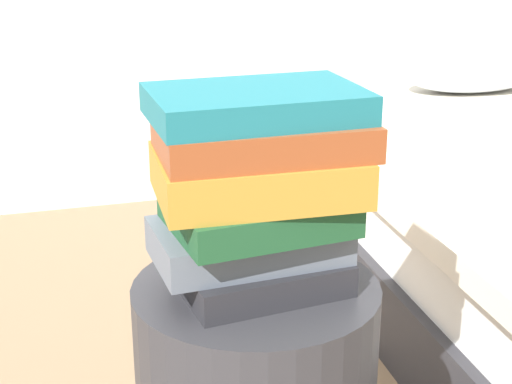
# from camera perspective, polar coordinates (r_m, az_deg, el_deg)

# --- Properties ---
(book_charcoal) EXTENTS (0.25, 0.18, 0.05)m
(book_charcoal) POSITION_cam_1_polar(r_m,az_deg,el_deg) (1.16, 0.42, -6.01)
(book_charcoal) COLOR #28282D
(book_charcoal) RESTS_ON side_table
(book_slate) EXTENTS (0.28, 0.18, 0.05)m
(book_slate) POSITION_cam_1_polar(r_m,az_deg,el_deg) (1.15, -0.53, -3.53)
(book_slate) COLOR slate
(book_slate) RESTS_ON book_charcoal
(book_forest) EXTENTS (0.26, 0.22, 0.05)m
(book_forest) POSITION_cam_1_polar(r_m,az_deg,el_deg) (1.12, -0.07, -1.39)
(book_forest) COLOR #1E512D
(book_forest) RESTS_ON book_slate
(book_ochre) EXTENTS (0.29, 0.21, 0.06)m
(book_ochre) POSITION_cam_1_polar(r_m,az_deg,el_deg) (1.10, 0.29, 1.29)
(book_ochre) COLOR #B7842D
(book_ochre) RESTS_ON book_forest
(book_rust) EXTENTS (0.29, 0.19, 0.05)m
(book_rust) POSITION_cam_1_polar(r_m,az_deg,el_deg) (1.08, 0.53, 4.02)
(book_rust) COLOR #994723
(book_rust) RESTS_ON book_ochre
(book_teal) EXTENTS (0.29, 0.20, 0.04)m
(book_teal) POSITION_cam_1_polar(r_m,az_deg,el_deg) (1.09, -0.07, 6.45)
(book_teal) COLOR #1E727F
(book_teal) RESTS_ON book_rust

